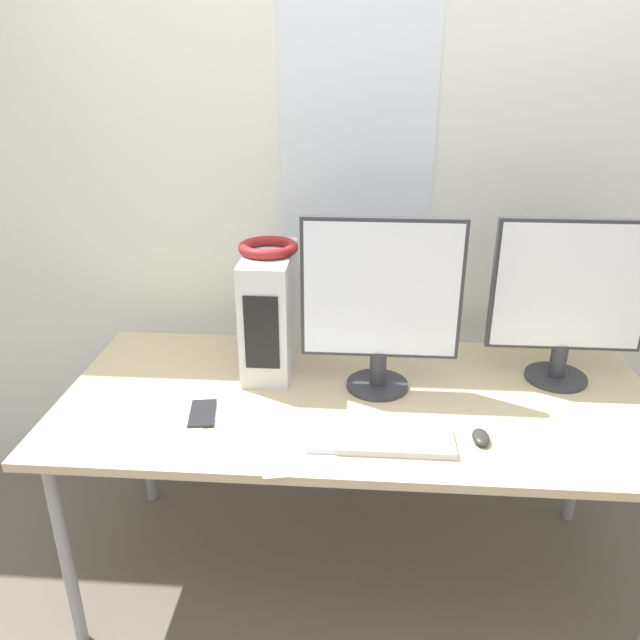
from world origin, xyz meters
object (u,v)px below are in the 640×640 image
pc_tower (270,311)px  headphones (268,248)px  monitor_main (381,301)px  cell_phone (202,413)px  monitor_right_near (569,298)px  keyboard (380,439)px  mouse (481,437)px

pc_tower → headphones: bearing=90.0°
monitor_main → cell_phone: monitor_main is taller
pc_tower → monitor_right_near: bearing=-2.3°
keyboard → monitor_main: bearing=90.9°
keyboard → mouse: mouse is taller
headphones → monitor_main: (0.38, -0.14, -0.13)m
cell_phone → headphones: bearing=55.9°
monitor_main → keyboard: bearing=-89.1°
monitor_main → pc_tower: bearing=159.5°
headphones → keyboard: size_ratio=0.48×
monitor_main → cell_phone: (-0.55, -0.22, -0.31)m
mouse → monitor_main: bearing=134.8°
pc_tower → keyboard: (0.38, -0.47, -0.20)m
monitor_right_near → keyboard: bearing=-145.2°
pc_tower → cell_phone: bearing=-115.1°
pc_tower → headphones: headphones is taller
pc_tower → monitor_right_near: 1.00m
cell_phone → mouse: bearing=-14.6°
mouse → headphones: bearing=146.9°
monitor_main → cell_phone: bearing=-158.4°
monitor_main → mouse: (0.30, -0.30, -0.30)m
monitor_right_near → monitor_main: bearing=-170.7°
keyboard → monitor_right_near: bearing=34.8°
headphones → monitor_main: 0.42m
headphones → cell_phone: bearing=-115.0°
monitor_main → cell_phone: 0.66m
monitor_main → keyboard: (0.01, -0.32, -0.30)m
pc_tower → monitor_right_near: (1.00, -0.04, 0.09)m
headphones → mouse: (0.68, -0.44, -0.43)m
headphones → keyboard: bearing=-50.5°
monitor_right_near → mouse: monitor_right_near is taller
mouse → cell_phone: mouse is taller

